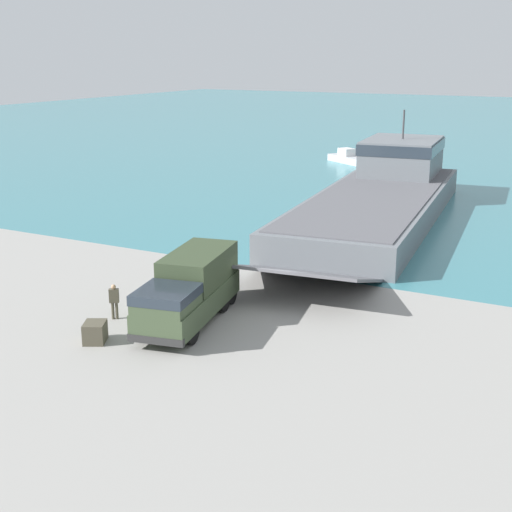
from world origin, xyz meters
name	(u,v)px	position (x,y,z in m)	size (l,w,h in m)	color
ground_plane	(275,303)	(0.00, 0.00, 0.00)	(240.00, 240.00, 0.00)	gray
landing_craft	(383,192)	(-1.82, 21.95, 1.73)	(11.67, 35.44, 7.34)	slate
military_truck	(189,289)	(-2.37, -3.99, 1.55)	(3.90, 7.90, 3.01)	#3D4C33
soldier_on_ramp	(114,299)	(-5.60, -5.38, 0.96)	(0.50, 0.43, 1.67)	#4C4738
moored_boat_a	(348,158)	(-13.69, 45.82, 0.52)	(5.68, 4.59, 1.57)	#B7BABF
cargo_crate	(95,332)	(-4.59, -7.95, 0.44)	(0.88, 1.06, 0.88)	#4C4738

